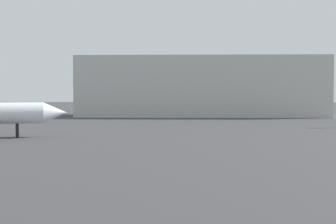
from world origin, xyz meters
name	(u,v)px	position (x,y,z in m)	size (l,w,h in m)	color
terminal_building	(201,87)	(6.38, 119.19, 7.66)	(62.99, 20.50, 15.33)	#B7B7B2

